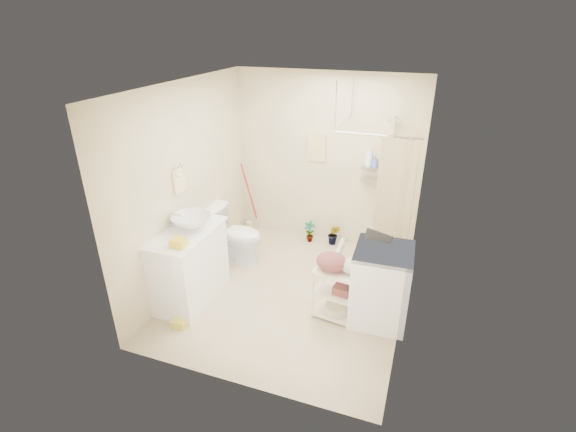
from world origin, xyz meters
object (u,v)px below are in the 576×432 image
laundry_rack (338,290)px  washing_machine (381,285)px  toilet (235,234)px  vanity (189,265)px

laundry_rack → washing_machine: bearing=25.7°
toilet → laundry_rack: size_ratio=1.08×
washing_machine → laundry_rack: size_ratio=1.21×
washing_machine → toilet: bearing=161.2°
toilet → vanity: bearing=177.3°
toilet → laundry_rack: 1.89m
vanity → toilet: size_ratio=1.31×
vanity → toilet: 1.05m
toilet → washing_machine: washing_machine is taller
vanity → laundry_rack: bearing=7.0°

